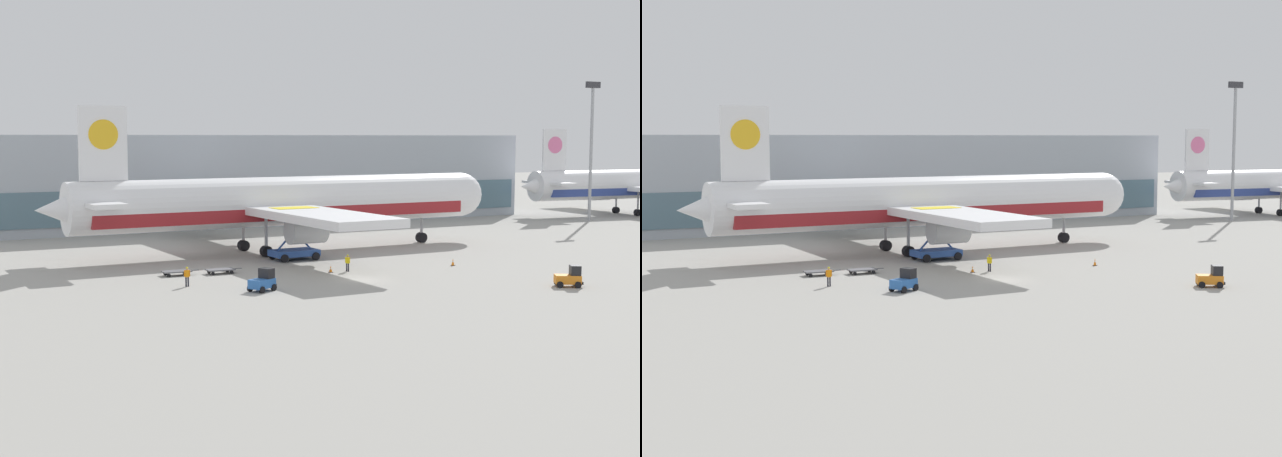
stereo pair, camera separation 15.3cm
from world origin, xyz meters
TOP-DOWN VIEW (x-y plane):
  - ground_plane at (0.00, 0.00)m, footprint 400.00×400.00m
  - terminal_building at (15.90, 59.30)m, footprint 90.00×18.20m
  - light_mast at (63.72, 34.99)m, footprint 2.80×0.50m
  - airplane_main at (1.85, 22.34)m, footprint 58.08×48.16m
  - scissor_lift_loader at (0.39, 15.56)m, footprint 5.26×3.46m
  - baggage_tug_foreground at (-10.97, -1.47)m, footprint 2.81×2.44m
  - baggage_tug_mid at (14.83, -12.52)m, footprint 2.82×2.56m
  - baggage_dolly_lead at (-14.96, 10.63)m, footprint 3.73×1.62m
  - baggage_dolly_second at (-10.69, 9.73)m, footprint 3.73×1.62m
  - ground_crew_near at (1.38, 5.11)m, footprint 0.38×0.50m
  - ground_crew_far at (-16.22, 3.89)m, footprint 0.57×0.27m
  - traffic_cone_near at (-0.43, 5.38)m, footprint 0.40×0.40m
  - traffic_cone_far at (13.42, 3.53)m, footprint 0.40×0.40m

SIDE VIEW (x-z plane):
  - ground_plane at x=0.00m, z-range 0.00..0.00m
  - traffic_cone_near at x=-0.43m, z-range -0.01..0.66m
  - traffic_cone_far at x=13.42m, z-range -0.01..0.77m
  - baggage_dolly_lead at x=-14.96m, z-range 0.15..0.63m
  - baggage_dolly_second at x=-10.69m, z-range 0.15..0.63m
  - baggage_tug_foreground at x=-10.97m, z-range -0.12..1.88m
  - baggage_tug_mid at x=14.83m, z-range -0.12..1.88m
  - ground_crew_near at x=1.38m, z-range 0.16..1.91m
  - ground_crew_far at x=-16.22m, z-range 0.17..2.00m
  - scissor_lift_loader at x=0.39m, z-range -0.73..5.14m
  - airplane_main at x=1.85m, z-range -2.66..14.34m
  - terminal_building at x=15.90m, z-range -0.01..13.99m
  - light_mast at x=63.72m, z-range 1.83..24.45m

